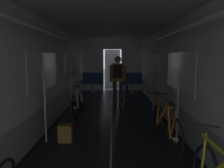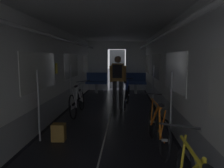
# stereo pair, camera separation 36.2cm
# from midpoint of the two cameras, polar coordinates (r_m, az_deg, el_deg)

# --- Properties ---
(train_car_shell) EXTENTS (3.14, 12.34, 2.57)m
(train_car_shell) POSITION_cam_midpoint_polar(r_m,az_deg,el_deg) (5.61, 1.08, 7.45)
(train_car_shell) COLOR black
(train_car_shell) RESTS_ON ground
(bench_seat_far_left) EXTENTS (0.98, 0.51, 0.95)m
(bench_seat_far_left) POSITION_cam_midpoint_polar(r_m,az_deg,el_deg) (10.20, -3.03, 0.84)
(bench_seat_far_left) COLOR gray
(bench_seat_far_left) RESTS_ON ground
(bench_seat_far_right) EXTENTS (0.98, 0.51, 0.95)m
(bench_seat_far_right) POSITION_cam_midpoint_polar(r_m,az_deg,el_deg) (10.16, 7.11, 0.78)
(bench_seat_far_right) COLOR gray
(bench_seat_far_right) RESTS_ON ground
(bicycle_orange) EXTENTS (0.44, 1.69, 0.95)m
(bicycle_orange) POSITION_cam_midpoint_polar(r_m,az_deg,el_deg) (4.18, 14.24, -10.85)
(bicycle_orange) COLOR black
(bicycle_orange) RESTS_ON ground
(bicycle_white) EXTENTS (0.44, 1.69, 0.95)m
(bicycle_white) POSITION_cam_midpoint_polar(r_m,az_deg,el_deg) (6.40, -7.39, -4.53)
(bicycle_white) COLOR black
(bicycle_white) RESTS_ON ground
(person_cyclist_aisle) EXTENTS (0.54, 0.39, 1.69)m
(person_cyclist_aisle) POSITION_cam_midpoint_polar(r_m,az_deg,el_deg) (6.91, 3.00, 1.67)
(person_cyclist_aisle) COLOR #2D2D33
(person_cyclist_aisle) RESTS_ON ground
(bicycle_blue_in_aisle) EXTENTS (0.44, 1.69, 0.95)m
(bicycle_blue_in_aisle) POSITION_cam_midpoint_polar(r_m,az_deg,el_deg) (7.26, 5.32, -3.12)
(bicycle_blue_in_aisle) COLOR black
(bicycle_blue_in_aisle) RESTS_ON ground
(backpack_on_floor) EXTENTS (0.27, 0.21, 0.34)m
(backpack_on_floor) POSITION_cam_midpoint_polar(r_m,az_deg,el_deg) (4.54, -11.42, -12.20)
(backpack_on_floor) COLOR olive
(backpack_on_floor) RESTS_ON ground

